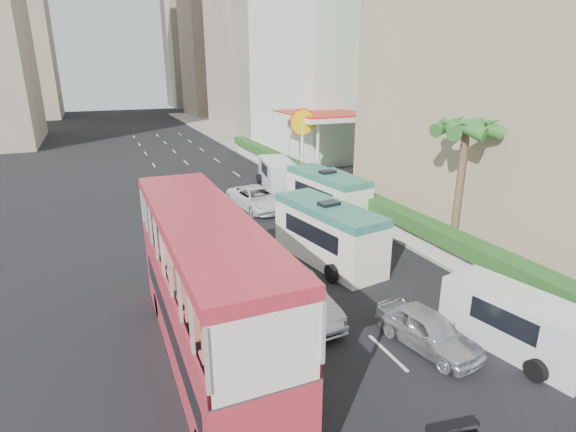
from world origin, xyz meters
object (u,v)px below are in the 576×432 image
double_decker_bus (206,291)px  car_silver_lane_a (295,315)px  van_asset (257,209)px  minibus_far (327,195)px  minibus_near (328,233)px  panel_van_far (278,174)px  panel_van_near (517,322)px  palm_tree (459,190)px  car_silver_lane_b (426,346)px  shell_station (323,144)px

double_decker_bus → car_silver_lane_a: bearing=22.1°
van_asset → minibus_far: size_ratio=0.83×
minibus_near → panel_van_far: minibus_near is taller
panel_van_near → palm_tree: 8.75m
minibus_near → minibus_far: 7.02m
minibus_far → palm_tree: 8.73m
minibus_near → panel_van_near: 9.39m
car_silver_lane_a → minibus_far: 12.52m
panel_van_near → panel_van_far: size_ratio=0.89×
van_asset → minibus_near: (0.35, -9.58, 1.44)m
double_decker_bus → car_silver_lane_b: bearing=-17.4°
double_decker_bus → car_silver_lane_b: 7.80m
palm_tree → panel_van_far: bearing=101.4°
panel_van_near → shell_station: size_ratio=0.61×
panel_van_far → double_decker_bus: bearing=-107.6°
double_decker_bus → van_asset: 16.95m
shell_station → panel_van_far: bearing=-152.8°
panel_van_far → shell_station: 6.37m
double_decker_bus → palm_tree: palm_tree is taller
van_asset → minibus_near: 9.70m
panel_van_far → palm_tree: (3.27, -16.19, 2.29)m
minibus_near → shell_station: (8.65, 17.36, 1.31)m
minibus_near → panel_van_near: bearing=-83.8°
van_asset → panel_van_far: 6.19m
minibus_near → double_decker_bus: bearing=-151.4°
car_silver_lane_b → palm_tree: 9.78m
minibus_near → palm_tree: (6.45, -1.64, 1.94)m
palm_tree → van_asset: bearing=121.2°
car_silver_lane_b → panel_van_far: bearing=71.4°
panel_van_near → minibus_near: bearing=94.5°
van_asset → car_silver_lane_a: bearing=-111.2°
minibus_far → car_silver_lane_b: bearing=-111.1°
panel_van_near → minibus_far: bearing=76.4°
van_asset → shell_station: shell_station is taller
car_silver_lane_b → van_asset: size_ratio=0.73×
car_silver_lane_a → minibus_near: minibus_near is taller
car_silver_lane_b → panel_van_near: (2.77, -1.20, 0.97)m
van_asset → panel_van_far: size_ratio=0.98×
minibus_near → panel_van_near: minibus_near is taller
shell_station → double_decker_bus: bearing=-124.8°
car_silver_lane_b → van_asset: van_asset is taller
car_silver_lane_a → palm_tree: size_ratio=0.77×
van_asset → minibus_near: minibus_near is taller
panel_van_far → panel_van_near: bearing=-81.8°
panel_van_near → car_silver_lane_a: bearing=130.4°
palm_tree → car_silver_lane_b: bearing=-137.5°
palm_tree → shell_station: size_ratio=0.80×
minibus_near → panel_van_far: 14.89m
palm_tree → car_silver_lane_a: bearing=-166.1°
palm_tree → minibus_near: bearing=165.7°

